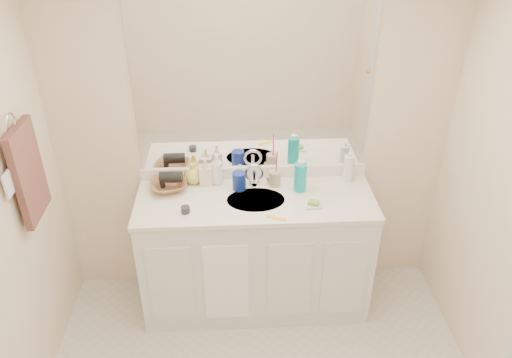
{
  "coord_description": "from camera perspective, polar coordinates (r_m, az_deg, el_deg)",
  "views": [
    {
      "loc": [
        -0.14,
        -1.62,
        2.62
      ],
      "look_at": [
        0.0,
        0.97,
        1.05
      ],
      "focal_mm": 35.0,
      "sensor_mm": 36.0,
      "label": 1
    }
  ],
  "objects": [
    {
      "name": "mouthwash_bottle",
      "position": [
        3.21,
        5.08,
        0.2
      ],
      "size": [
        0.1,
        0.1,
        0.19
      ],
      "primitive_type": "cylinder",
      "rotation": [
        0.0,
        0.0,
        -0.22
      ],
      "color": "#0EAAA7",
      "rests_on": "countertop"
    },
    {
      "name": "soap_bottle_cream",
      "position": [
        3.29,
        -5.8,
        0.94
      ],
      "size": [
        0.09,
        0.1,
        0.19
      ],
      "primitive_type": "imported",
      "rotation": [
        0.0,
        0.0,
        0.09
      ],
      "color": "beige",
      "rests_on": "countertop"
    },
    {
      "name": "wall_back",
      "position": [
        3.25,
        -0.31,
        5.22
      ],
      "size": [
        2.6,
        0.02,
        2.4
      ],
      "primitive_type": "cube",
      "color": "#F4DEBF",
      "rests_on": "floor"
    },
    {
      "name": "green_soap",
      "position": [
        3.1,
        6.6,
        -2.7
      ],
      "size": [
        0.08,
        0.07,
        0.02
      ],
      "primitive_type": "cube",
      "rotation": [
        0.0,
        0.0,
        -0.38
      ],
      "color": "#65BE2E",
      "rests_on": "soap_dish"
    },
    {
      "name": "toothbrush",
      "position": [
        3.23,
        2.35,
        1.57
      ],
      "size": [
        0.01,
        0.04,
        0.21
      ],
      "primitive_type": "cylinder",
      "rotation": [
        0.14,
        0.0,
        0.08
      ],
      "color": "#FF4373",
      "rests_on": "tan_cup"
    },
    {
      "name": "tan_cup",
      "position": [
        3.28,
        2.14,
        0.07
      ],
      "size": [
        0.09,
        0.09,
        0.1
      ],
      "primitive_type": "cylinder",
      "rotation": [
        0.0,
        0.0,
        0.24
      ],
      "color": "tan",
      "rests_on": "countertop"
    },
    {
      "name": "clear_pump_bottle",
      "position": [
        3.37,
        10.51,
        1.24
      ],
      "size": [
        0.09,
        0.09,
        0.18
      ],
      "primitive_type": "cylinder",
      "rotation": [
        0.0,
        0.0,
        0.35
      ],
      "color": "white",
      "rests_on": "countertop"
    },
    {
      "name": "blue_mug",
      "position": [
        3.23,
        -1.94,
        -0.23
      ],
      "size": [
        0.1,
        0.1,
        0.12
      ],
      "primitive_type": "cylinder",
      "rotation": [
        0.0,
        0.0,
        0.14
      ],
      "color": "navy",
      "rests_on": "countertop"
    },
    {
      "name": "countertop",
      "position": [
        3.18,
        -0.05,
        -2.39
      ],
      "size": [
        1.52,
        0.57,
        0.03
      ],
      "primitive_type": "cube",
      "color": "white",
      "rests_on": "vanity_cabinet"
    },
    {
      "name": "vanity_cabinet",
      "position": [
        3.44,
        -0.05,
        -8.52
      ],
      "size": [
        1.5,
        0.55,
        0.85
      ],
      "primitive_type": "cube",
      "color": "silver",
      "rests_on": "floor"
    },
    {
      "name": "dark_jar",
      "position": [
        3.06,
        -8.07,
        -3.48
      ],
      "size": [
        0.06,
        0.06,
        0.04
      ],
      "primitive_type": "cylinder",
      "rotation": [
        0.0,
        0.0,
        -0.13
      ],
      "color": "#25252A",
      "rests_on": "countertop"
    },
    {
      "name": "soap_dish",
      "position": [
        3.11,
        6.58,
        -2.98
      ],
      "size": [
        0.1,
        0.08,
        0.01
      ],
      "primitive_type": "cube",
      "rotation": [
        0.0,
        0.0,
        -0.01
      ],
      "color": "silver",
      "rests_on": "countertop"
    },
    {
      "name": "soap_bottle_yellow",
      "position": [
        3.32,
        -7.21,
        0.7
      ],
      "size": [
        0.14,
        0.14,
        0.15
      ],
      "primitive_type": "imported",
      "rotation": [
        0.0,
        0.0,
        -0.28
      ],
      "color": "#E6D959",
      "rests_on": "countertop"
    },
    {
      "name": "faucet",
      "position": [
        3.28,
        -0.2,
        0.17
      ],
      "size": [
        0.02,
        0.02,
        0.11
      ],
      "primitive_type": "cylinder",
      "color": "silver",
      "rests_on": "countertop"
    },
    {
      "name": "sink_basin",
      "position": [
        3.16,
        -0.03,
        -2.55
      ],
      "size": [
        0.37,
        0.37,
        0.02
      ],
      "primitive_type": "cylinder",
      "color": "silver",
      "rests_on": "countertop"
    },
    {
      "name": "switch_plate",
      "position": [
        2.8,
        -26.46,
        -0.55
      ],
      "size": [
        0.01,
        0.08,
        0.13
      ],
      "primitive_type": "cube",
      "color": "white",
      "rests_on": "wall_left"
    },
    {
      "name": "backsplash",
      "position": [
        3.37,
        -0.28,
        0.82
      ],
      "size": [
        1.52,
        0.03,
        0.08
      ],
      "primitive_type": "cube",
      "color": "white",
      "rests_on": "countertop"
    },
    {
      "name": "wicker_basket",
      "position": [
        3.29,
        -9.95,
        -0.71
      ],
      "size": [
        0.28,
        0.28,
        0.06
      ],
      "primitive_type": "imported",
      "rotation": [
        0.0,
        0.0,
        0.25
      ],
      "color": "brown",
      "rests_on": "countertop"
    },
    {
      "name": "hair_dryer",
      "position": [
        3.26,
        -9.7,
        0.22
      ],
      "size": [
        0.15,
        0.08,
        0.07
      ],
      "primitive_type": "cylinder",
      "rotation": [
        0.0,
        1.57,
        -0.03
      ],
      "color": "black",
      "rests_on": "wicker_basket"
    },
    {
      "name": "soap_bottle_white",
      "position": [
        3.28,
        -4.5,
        1.15
      ],
      "size": [
        0.09,
        0.09,
        0.22
      ],
      "primitive_type": "imported",
      "rotation": [
        0.0,
        0.0,
        0.11
      ],
      "color": "white",
      "rests_on": "countertop"
    },
    {
      "name": "orange_comb",
      "position": [
        2.99,
        2.37,
        -4.5
      ],
      "size": [
        0.12,
        0.07,
        0.0
      ],
      "primitive_type": "cube",
      "rotation": [
        0.0,
        0.0,
        -0.42
      ],
      "color": "yellow",
      "rests_on": "countertop"
    },
    {
      "name": "towel_ring",
      "position": [
        2.86,
        -26.24,
        5.83
      ],
      "size": [
        0.01,
        0.11,
        0.11
      ],
      "primitive_type": "torus",
      "rotation": [
        0.0,
        1.57,
        0.0
      ],
      "color": "silver",
      "rests_on": "wall_left"
    },
    {
      "name": "mirror",
      "position": [
        3.11,
        -0.32,
        11.16
      ],
      "size": [
        1.48,
        0.01,
        1.2
      ],
      "primitive_type": "cube",
      "color": "white",
      "rests_on": "wall_back"
    },
    {
      "name": "hand_towel",
      "position": [
        2.98,
        -24.57,
        0.65
      ],
      "size": [
        0.04,
        0.32,
        0.55
      ],
      "primitive_type": "cube",
      "color": "#482A27",
      "rests_on": "towel_ring"
    }
  ]
}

